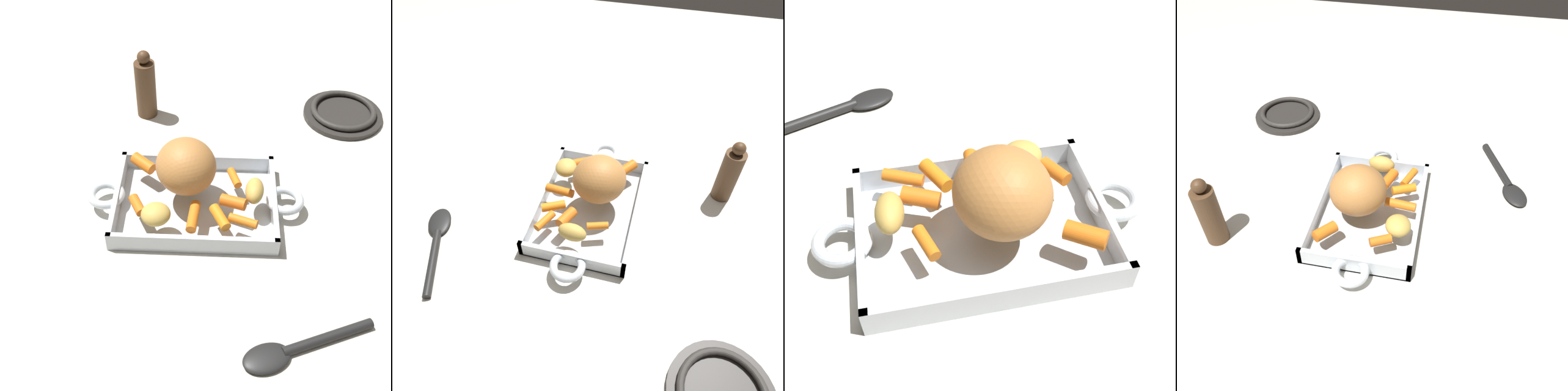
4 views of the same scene
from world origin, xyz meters
TOP-DOWN VIEW (x-y plane):
  - ground_plane at (0.00, 0.00)m, footprint 2.34×2.34m
  - roasting_dish at (0.00, 0.00)m, footprint 0.40×0.22m
  - pork_roast at (0.02, -0.02)m, footprint 0.14×0.15m
  - baby_carrot_center_right at (-0.09, 0.07)m, footprint 0.05×0.03m
  - baby_carrot_long at (0.00, 0.07)m, footprint 0.02×0.06m
  - baby_carrot_southeast at (-0.07, -0.04)m, footprint 0.03×0.05m
  - baby_carrot_northeast at (-0.05, 0.07)m, footprint 0.04×0.05m
  - baby_carrot_center_left at (-0.07, 0.03)m, footprint 0.05×0.04m
  - baby_carrot_short at (0.10, -0.06)m, footprint 0.05×0.05m
  - baby_carrot_southwest at (0.10, 0.04)m, footprint 0.04×0.05m
  - potato_corner at (0.06, 0.07)m, footprint 0.06×0.06m
  - potato_golden_large at (-0.11, 0.01)m, footprint 0.04×0.06m
  - serving_spoon at (-0.16, 0.29)m, footprint 0.21×0.11m
  - pepper_mill at (0.12, -0.29)m, footprint 0.04×0.04m

SIDE VIEW (x-z plane):
  - ground_plane at x=0.00m, z-range 0.00..0.00m
  - serving_spoon at x=-0.16m, z-range 0.00..0.02m
  - roasting_dish at x=0.00m, z-range -0.01..0.03m
  - baby_carrot_southeast at x=-0.07m, z-range 0.04..0.05m
  - baby_carrot_center_right at x=-0.09m, z-range 0.04..0.06m
  - baby_carrot_southwest at x=0.10m, z-range 0.04..0.06m
  - baby_carrot_long at x=0.00m, z-range 0.04..0.06m
  - baby_carrot_northeast at x=-0.05m, z-range 0.04..0.06m
  - baby_carrot_center_left at x=-0.07m, z-range 0.04..0.06m
  - baby_carrot_short at x=0.10m, z-range 0.04..0.06m
  - potato_corner at x=0.06m, z-range 0.04..0.07m
  - potato_golden_large at x=-0.11m, z-range 0.04..0.07m
  - pepper_mill at x=0.12m, z-range -0.01..0.15m
  - pork_roast at x=0.02m, z-range 0.04..0.14m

